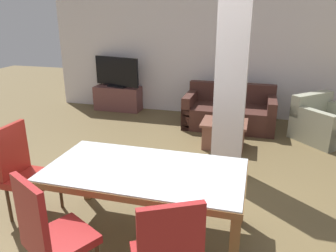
{
  "coord_description": "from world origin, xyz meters",
  "views": [
    {
      "loc": [
        0.96,
        -2.64,
        2.15
      ],
      "look_at": [
        0.0,
        0.83,
        0.88
      ],
      "focal_mm": 35.0,
      "sensor_mm": 36.0,
      "label": 1
    }
  ],
  "objects_px": {
    "dining_chair_near_left": "(50,232)",
    "tv_screen": "(117,72)",
    "sofa": "(229,113)",
    "dining_chair_head_left": "(25,169)",
    "armchair": "(324,125)",
    "dining_table": "(145,181)",
    "coffee_table": "(224,134)",
    "bottle": "(222,116)",
    "tv_stand": "(118,98)"
  },
  "relations": [
    {
      "from": "dining_chair_head_left",
      "to": "armchair",
      "type": "height_order",
      "value": "dining_chair_head_left"
    },
    {
      "from": "dining_table",
      "to": "bottle",
      "type": "bearing_deg",
      "value": 79.87
    },
    {
      "from": "dining_table",
      "to": "dining_chair_head_left",
      "type": "distance_m",
      "value": 1.37
    },
    {
      "from": "coffee_table",
      "to": "tv_screen",
      "type": "relative_size",
      "value": 0.66
    },
    {
      "from": "dining_chair_near_left",
      "to": "bottle",
      "type": "distance_m",
      "value": 3.5
    },
    {
      "from": "dining_table",
      "to": "coffee_table",
      "type": "height_order",
      "value": "dining_table"
    },
    {
      "from": "dining_table",
      "to": "dining_chair_near_left",
      "type": "height_order",
      "value": "dining_chair_near_left"
    },
    {
      "from": "dining_chair_head_left",
      "to": "coffee_table",
      "type": "bearing_deg",
      "value": 143.37
    },
    {
      "from": "sofa",
      "to": "dining_table",
      "type": "bearing_deg",
      "value": 82.25
    },
    {
      "from": "dining_table",
      "to": "tv_screen",
      "type": "height_order",
      "value": "tv_screen"
    },
    {
      "from": "coffee_table",
      "to": "tv_screen",
      "type": "bearing_deg",
      "value": 149.14
    },
    {
      "from": "armchair",
      "to": "coffee_table",
      "type": "relative_size",
      "value": 1.67
    },
    {
      "from": "sofa",
      "to": "tv_stand",
      "type": "height_order",
      "value": "sofa"
    },
    {
      "from": "dining_chair_head_left",
      "to": "bottle",
      "type": "distance_m",
      "value": 3.1
    },
    {
      "from": "bottle",
      "to": "coffee_table",
      "type": "bearing_deg",
      "value": 7.64
    },
    {
      "from": "dining_table",
      "to": "tv_stand",
      "type": "distance_m",
      "value": 4.57
    },
    {
      "from": "bottle",
      "to": "sofa",
      "type": "bearing_deg",
      "value": 87.94
    },
    {
      "from": "dining_chair_near_left",
      "to": "coffee_table",
      "type": "distance_m",
      "value": 3.54
    },
    {
      "from": "dining_table",
      "to": "tv_screen",
      "type": "relative_size",
      "value": 1.71
    },
    {
      "from": "sofa",
      "to": "coffee_table",
      "type": "distance_m",
      "value": 1.06
    },
    {
      "from": "coffee_table",
      "to": "dining_chair_near_left",
      "type": "bearing_deg",
      "value": -105.96
    },
    {
      "from": "armchair",
      "to": "coffee_table",
      "type": "distance_m",
      "value": 1.82
    },
    {
      "from": "armchair",
      "to": "tv_screen",
      "type": "xyz_separation_m",
      "value": [
        -4.23,
        0.76,
        0.59
      ]
    },
    {
      "from": "sofa",
      "to": "bottle",
      "type": "height_order",
      "value": "sofa"
    },
    {
      "from": "tv_screen",
      "to": "tv_stand",
      "type": "bearing_deg",
      "value": 13.89
    },
    {
      "from": "dining_chair_near_left",
      "to": "armchair",
      "type": "height_order",
      "value": "dining_chair_near_left"
    },
    {
      "from": "armchair",
      "to": "tv_screen",
      "type": "height_order",
      "value": "tv_screen"
    },
    {
      "from": "tv_screen",
      "to": "coffee_table",
      "type": "bearing_deg",
      "value": 163.03
    },
    {
      "from": "dining_table",
      "to": "dining_chair_near_left",
      "type": "xyz_separation_m",
      "value": [
        -0.47,
        -0.87,
        -0.05
      ]
    },
    {
      "from": "armchair",
      "to": "bottle",
      "type": "height_order",
      "value": "armchair"
    },
    {
      "from": "sofa",
      "to": "bottle",
      "type": "relative_size",
      "value": 7.14
    },
    {
      "from": "sofa",
      "to": "dining_chair_head_left",
      "type": "bearing_deg",
      "value": 62.56
    },
    {
      "from": "dining_chair_head_left",
      "to": "tv_screen",
      "type": "distance_m",
      "value": 4.13
    },
    {
      "from": "dining_table",
      "to": "armchair",
      "type": "height_order",
      "value": "armchair"
    },
    {
      "from": "dining_chair_near_left",
      "to": "tv_screen",
      "type": "relative_size",
      "value": 0.93
    },
    {
      "from": "dining_chair_near_left",
      "to": "tv_screen",
      "type": "height_order",
      "value": "tv_screen"
    },
    {
      "from": "bottle",
      "to": "tv_stand",
      "type": "bearing_deg",
      "value": 148.51
    },
    {
      "from": "dining_chair_near_left",
      "to": "coffee_table",
      "type": "height_order",
      "value": "dining_chair_near_left"
    },
    {
      "from": "coffee_table",
      "to": "bottle",
      "type": "height_order",
      "value": "bottle"
    },
    {
      "from": "tv_stand",
      "to": "dining_table",
      "type": "bearing_deg",
      "value": -62.89
    },
    {
      "from": "dining_chair_near_left",
      "to": "coffee_table",
      "type": "bearing_deg",
      "value": 102.35
    },
    {
      "from": "tv_stand",
      "to": "dining_chair_near_left",
      "type": "bearing_deg",
      "value": -71.91
    },
    {
      "from": "dining_chair_head_left",
      "to": "bottle",
      "type": "height_order",
      "value": "dining_chair_head_left"
    },
    {
      "from": "dining_table",
      "to": "dining_chair_head_left",
      "type": "xyz_separation_m",
      "value": [
        -1.37,
        0.0,
        -0.05
      ]
    },
    {
      "from": "coffee_table",
      "to": "bottle",
      "type": "bearing_deg",
      "value": -172.36
    },
    {
      "from": "sofa",
      "to": "armchair",
      "type": "distance_m",
      "value": 1.68
    },
    {
      "from": "dining_chair_head_left",
      "to": "dining_chair_near_left",
      "type": "relative_size",
      "value": 1.0
    },
    {
      "from": "dining_table",
      "to": "bottle",
      "type": "height_order",
      "value": "dining_table"
    },
    {
      "from": "dining_chair_near_left",
      "to": "tv_stand",
      "type": "xyz_separation_m",
      "value": [
        -1.61,
        4.93,
        -0.28
      ]
    },
    {
      "from": "sofa",
      "to": "armchair",
      "type": "xyz_separation_m",
      "value": [
        1.66,
        -0.28,
        -0.0
      ]
    }
  ]
}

